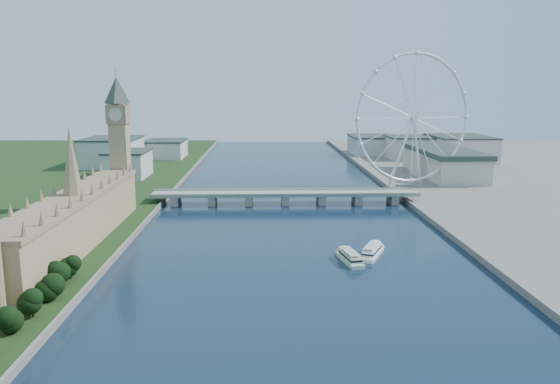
{
  "coord_description": "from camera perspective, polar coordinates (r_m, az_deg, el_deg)",
  "views": [
    {
      "loc": [
        -18.43,
        -143.21,
        92.53
      ],
      "look_at": [
        -7.07,
        210.0,
        26.79
      ],
      "focal_mm": 35.0,
      "sensor_mm": 36.0,
      "label": 1
    }
  ],
  "objects": [
    {
      "name": "county_hall",
      "position": [
        612.0,
        16.61,
        1.4
      ],
      "size": [
        54.0,
        144.0,
        35.0
      ],
      "primitive_type": null,
      "color": "beige",
      "rests_on": "ground"
    },
    {
      "name": "city_skyline",
      "position": [
        709.68,
        2.84,
        4.41
      ],
      "size": [
        505.0,
        280.0,
        32.0
      ],
      "color": "beige",
      "rests_on": "ground"
    },
    {
      "name": "westminster_bridge",
      "position": [
        451.83,
        0.53,
        -0.42
      ],
      "size": [
        220.0,
        22.0,
        9.5
      ],
      "color": "gray",
      "rests_on": "ground"
    },
    {
      "name": "parliament_range",
      "position": [
        339.98,
        -20.62,
        -2.73
      ],
      "size": [
        24.0,
        200.0,
        70.0
      ],
      "color": "tan",
      "rests_on": "ground"
    },
    {
      "name": "london_eye",
      "position": [
        517.75,
        13.78,
        7.47
      ],
      "size": [
        113.6,
        39.12,
        124.3
      ],
      "color": "silver",
      "rests_on": "ground"
    },
    {
      "name": "big_ben",
      "position": [
        436.0,
        -16.51,
        6.69
      ],
      "size": [
        20.02,
        20.02,
        110.0
      ],
      "color": "tan",
      "rests_on": "ground"
    },
    {
      "name": "tour_boat_near",
      "position": [
        303.96,
        7.32,
        -7.27
      ],
      "size": [
        13.34,
        31.01,
        6.65
      ],
      "primitive_type": null,
      "rotation": [
        0.0,
        0.0,
        0.19
      ],
      "color": "beige",
      "rests_on": "ground"
    },
    {
      "name": "tour_boat_far",
      "position": [
        316.44,
        9.57,
        -6.62
      ],
      "size": [
        20.49,
        31.76,
        6.93
      ],
      "primitive_type": null,
      "rotation": [
        0.0,
        0.0,
        -0.44
      ],
      "color": "white",
      "rests_on": "ground"
    }
  ]
}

